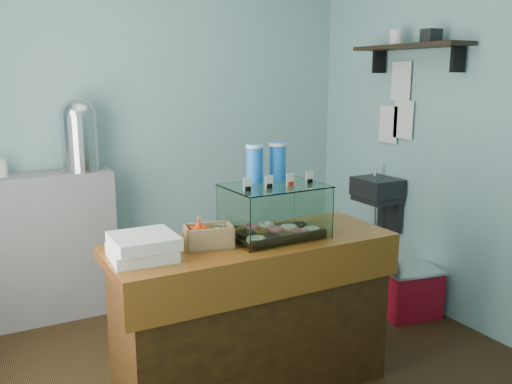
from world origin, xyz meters
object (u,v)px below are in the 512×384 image
display_case (272,206)px  coffee_urn (79,132)px  red_cooler (410,292)px  counter (253,315)px

display_case → coffee_urn: size_ratio=1.02×
display_case → red_cooler: display_case is taller
coffee_urn → red_cooler: 2.74m
counter → display_case: bearing=13.1°
display_case → coffee_urn: bearing=114.1°
coffee_urn → red_cooler: coffee_urn is taller
counter → coffee_urn: size_ratio=2.96×
counter → red_cooler: counter is taller
red_cooler → display_case: bearing=-158.5°
display_case → red_cooler: 1.65m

